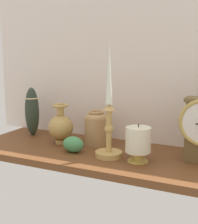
% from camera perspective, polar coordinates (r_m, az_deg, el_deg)
% --- Properties ---
extents(ground_plane, '(1.00, 0.36, 0.02)m').
position_cam_1_polar(ground_plane, '(1.15, 1.29, -7.55)').
color(ground_plane, brown).
extents(back_wall, '(1.20, 0.02, 0.65)m').
position_cam_1_polar(back_wall, '(1.27, 4.86, 9.55)').
color(back_wall, silver).
rests_on(back_wall, ground_plane).
extents(candlestick_tall_left, '(0.09, 0.09, 0.38)m').
position_cam_1_polar(candlestick_tall_left, '(1.07, 1.73, -1.83)').
color(candlestick_tall_left, tan).
rests_on(candlestick_tall_left, ground_plane).
extents(brass_vase_bulbous, '(0.09, 0.09, 0.15)m').
position_cam_1_polar(brass_vase_bulbous, '(1.25, -6.67, -2.49)').
color(brass_vase_bulbous, tan).
rests_on(brass_vase_bulbous, ground_plane).
extents(brass_vase_jar, '(0.09, 0.09, 0.13)m').
position_cam_1_polar(brass_vase_jar, '(1.22, -0.51, -2.67)').
color(brass_vase_jar, '#AD8151').
rests_on(brass_vase_jar, ground_plane).
extents(pillar_candle_front, '(0.08, 0.08, 0.12)m').
position_cam_1_polar(pillar_candle_front, '(1.05, 6.82, -5.19)').
color(pillar_candle_front, gold).
rests_on(pillar_candle_front, ground_plane).
extents(tall_ceramic_vase, '(0.06, 0.06, 0.20)m').
position_cam_1_polar(tall_ceramic_vase, '(1.38, -11.56, 0.13)').
color(tall_ceramic_vase, '#2A3628').
rests_on(tall_ceramic_vase, ground_plane).
extents(ivy_sprig, '(0.08, 0.05, 0.06)m').
position_cam_1_polar(ivy_sprig, '(1.15, -4.48, -5.61)').
color(ivy_sprig, '#458B53').
rests_on(ivy_sprig, ground_plane).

